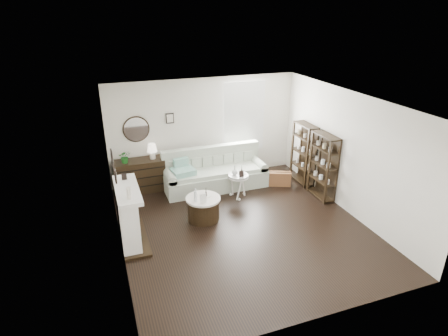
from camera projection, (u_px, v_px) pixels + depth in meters
name	position (u px, v px, depth m)	size (l,w,h in m)	color
room	(231.00, 118.00, 9.92)	(5.50, 5.50, 5.50)	black
fireplace	(128.00, 217.00, 7.32)	(0.50, 1.40, 1.84)	white
shelf_unit_far	(304.00, 154.00, 9.73)	(0.30, 0.80, 1.60)	black
shelf_unit_near	(323.00, 167.00, 8.95)	(0.30, 0.80, 1.60)	black
sofa	(214.00, 174.00, 9.67)	(2.62, 0.91, 1.02)	#A2AD9B
quilt	(183.00, 172.00, 9.19)	(0.55, 0.45, 0.14)	#278F5E
suitcase	(280.00, 179.00, 9.77)	(0.56, 0.19, 0.38)	brown
dresser	(140.00, 176.00, 9.40)	(1.24, 0.53, 0.83)	black
table_lamp	(152.00, 151.00, 9.27)	(0.25, 0.25, 0.40)	white
potted_plant	(125.00, 157.00, 9.04)	(0.29, 0.25, 0.32)	#1C621D
drum_table	(203.00, 208.00, 8.18)	(0.75, 0.75, 0.52)	black
pedestal_table	(238.00, 177.00, 9.02)	(0.50, 0.50, 0.60)	silver
eiffel_drum	(206.00, 192.00, 8.11)	(0.11, 0.11, 0.19)	black
bottle_drum	(196.00, 195.00, 7.88)	(0.07, 0.07, 0.30)	silver
card_frame_drum	(203.00, 198.00, 7.86)	(0.14, 0.01, 0.19)	silver
eiffel_ped	(242.00, 170.00, 9.02)	(0.11, 0.11, 0.20)	black
flask_ped	(235.00, 170.00, 8.94)	(0.14, 0.14, 0.25)	silver
card_frame_ped	(241.00, 174.00, 8.86)	(0.12, 0.01, 0.16)	black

